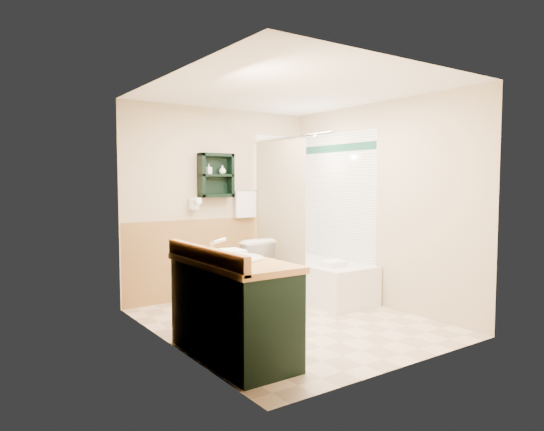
{
  "coord_description": "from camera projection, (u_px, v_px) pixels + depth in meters",
  "views": [
    {
      "loc": [
        -2.99,
        -3.99,
        1.47
      ],
      "look_at": [
        -0.08,
        0.2,
        1.11
      ],
      "focal_mm": 32.0,
      "sensor_mm": 36.0,
      "label": 1
    }
  ],
  "objects": [
    {
      "name": "floor",
      "position": [
        290.0,
        322.0,
        5.07
      ],
      "size": [
        3.0,
        3.0,
        0.0
      ],
      "primitive_type": "plane",
      "color": "beige",
      "rests_on": "ground"
    },
    {
      "name": "back_wall",
      "position": [
        219.0,
        203.0,
        6.24
      ],
      "size": [
        2.6,
        0.04,
        2.4
      ],
      "primitive_type": "cube",
      "color": "beige",
      "rests_on": "ground"
    },
    {
      "name": "left_wall",
      "position": [
        169.0,
        213.0,
        4.24
      ],
      "size": [
        0.04,
        3.0,
        2.4
      ],
      "primitive_type": "cube",
      "color": "beige",
      "rests_on": "ground"
    },
    {
      "name": "right_wall",
      "position": [
        379.0,
        205.0,
        5.74
      ],
      "size": [
        0.04,
        3.0,
        2.4
      ],
      "primitive_type": "cube",
      "color": "beige",
      "rests_on": "ground"
    },
    {
      "name": "ceiling",
      "position": [
        290.0,
        88.0,
        4.9
      ],
      "size": [
        2.6,
        3.0,
        0.04
      ],
      "primitive_type": "cube",
      "color": "white",
      "rests_on": "back_wall"
    },
    {
      "name": "wainscot_left",
      "position": [
        174.0,
        291.0,
        4.31
      ],
      "size": [
        2.98,
        2.98,
        1.0
      ],
      "primitive_type": null,
      "color": "tan",
      "rests_on": "left_wall"
    },
    {
      "name": "wainscot_back",
      "position": [
        221.0,
        257.0,
        6.26
      ],
      "size": [
        2.58,
        2.58,
        1.0
      ],
      "primitive_type": null,
      "color": "tan",
      "rests_on": "back_wall"
    },
    {
      "name": "mirror_frame",
      "position": [
        203.0,
        178.0,
        3.8
      ],
      "size": [
        1.3,
        1.3,
        1.0
      ],
      "primitive_type": null,
      "color": "brown",
      "rests_on": "left_wall"
    },
    {
      "name": "mirror_glass",
      "position": [
        203.0,
        178.0,
        3.8
      ],
      "size": [
        1.2,
        1.2,
        0.9
      ],
      "primitive_type": null,
      "color": "white",
      "rests_on": "left_wall"
    },
    {
      "name": "tile_right",
      "position": [
        334.0,
        214.0,
        6.34
      ],
      "size": [
        1.5,
        1.5,
        2.1
      ],
      "primitive_type": null,
      "color": "white",
      "rests_on": "right_wall"
    },
    {
      "name": "tile_back",
      "position": [
        285.0,
        212.0,
        6.79
      ],
      "size": [
        0.95,
        0.95,
        2.1
      ],
      "primitive_type": null,
      "color": "white",
      "rests_on": "back_wall"
    },
    {
      "name": "tile_accent",
      "position": [
        334.0,
        149.0,
        6.28
      ],
      "size": [
        1.5,
        1.5,
        0.1
      ],
      "primitive_type": null,
      "color": "#154C39",
      "rests_on": "right_wall"
    },
    {
      "name": "wall_shelf",
      "position": [
        216.0,
        175.0,
        6.06
      ],
      "size": [
        0.45,
        0.15,
        0.55
      ],
      "primitive_type": "cube",
      "color": "black",
      "rests_on": "back_wall"
    },
    {
      "name": "hair_dryer",
      "position": [
        194.0,
        204.0,
        5.93
      ],
      "size": [
        0.1,
        0.24,
        0.18
      ],
      "primitive_type": null,
      "color": "white",
      "rests_on": "back_wall"
    },
    {
      "name": "towel_bar",
      "position": [
        245.0,
        191.0,
        6.37
      ],
      "size": [
        0.4,
        0.06,
        0.4
      ],
      "primitive_type": null,
      "color": "white",
      "rests_on": "back_wall"
    },
    {
      "name": "curtain_rod",
      "position": [
        288.0,
        138.0,
        5.85
      ],
      "size": [
        0.03,
        1.6,
        0.03
      ],
      "primitive_type": "cylinder",
      "rotation": [
        1.57,
        0.0,
        0.0
      ],
      "color": "silver",
      "rests_on": "back_wall"
    },
    {
      "name": "shower_curtain",
      "position": [
        279.0,
        207.0,
        6.05
      ],
      "size": [
        1.05,
        1.05,
        1.7
      ],
      "primitive_type": null,
      "color": "#BEAF8F",
      "rests_on": "curtain_rod"
    },
    {
      "name": "vanity",
      "position": [
        233.0,
        308.0,
        4.04
      ],
      "size": [
        0.59,
        1.3,
        0.83
      ],
      "primitive_type": "cube",
      "color": "black",
      "rests_on": "ground"
    },
    {
      "name": "bathtub",
      "position": [
        317.0,
        280.0,
        6.11
      ],
      "size": [
        0.71,
        1.5,
        0.47
      ],
      "primitive_type": "cube",
      "color": "white",
      "rests_on": "ground"
    },
    {
      "name": "toilet",
      "position": [
        243.0,
        269.0,
        6.0
      ],
      "size": [
        0.52,
        0.83,
        0.77
      ],
      "primitive_type": "imported",
      "rotation": [
        0.0,
        0.0,
        3.24
      ],
      "color": "white",
      "rests_on": "ground"
    },
    {
      "name": "counter_towel",
      "position": [
        227.0,
        252.0,
        4.28
      ],
      "size": [
        0.29,
        0.22,
        0.04
      ],
      "primitive_type": "cube",
      "color": "white",
      "rests_on": "vanity"
    },
    {
      "name": "vanity_book",
      "position": [
        189.0,
        240.0,
        4.3
      ],
      "size": [
        0.18,
        0.06,
        0.25
      ],
      "primitive_type": "imported",
      "rotation": [
        0.0,
        0.0,
        0.22
      ],
      "color": "black",
      "rests_on": "vanity"
    },
    {
      "name": "tub_towel",
      "position": [
        333.0,
        264.0,
        5.7
      ],
      "size": [
        0.27,
        0.22,
        0.07
      ],
      "primitive_type": "cube",
      "color": "white",
      "rests_on": "bathtub"
    },
    {
      "name": "soap_bottle_a",
      "position": [
        209.0,
        172.0,
        5.99
      ],
      "size": [
        0.07,
        0.13,
        0.06
      ],
      "primitive_type": "imported",
      "rotation": [
        0.0,
        0.0,
        0.11
      ],
      "color": "white",
      "rests_on": "wall_shelf"
    },
    {
      "name": "soap_bottle_b",
      "position": [
        222.0,
        171.0,
        6.1
      ],
      "size": [
        0.11,
        0.13,
        0.09
      ],
      "primitive_type": "imported",
      "rotation": [
        0.0,
        0.0,
        -0.23
      ],
      "color": "white",
      "rests_on": "wall_shelf"
    }
  ]
}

